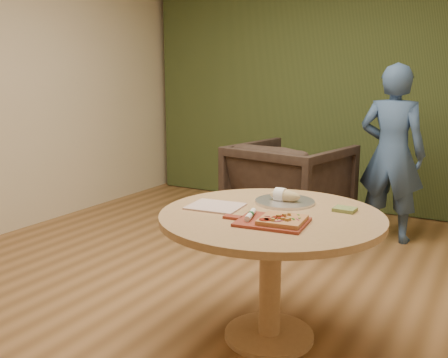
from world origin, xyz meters
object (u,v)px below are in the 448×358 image
at_px(flatbread_pizza, 282,220).
at_px(armchair, 290,184).
at_px(person_standing, 392,154).
at_px(serving_tray, 285,202).
at_px(pizza_paddle, 270,222).
at_px(cutlery_roll, 250,215).
at_px(pedestal_table, 271,238).
at_px(bread_roll, 284,196).

distance_m(flatbread_pizza, armchair, 2.19).
bearing_deg(flatbread_pizza, person_standing, 88.41).
bearing_deg(person_standing, armchair, 23.66).
bearing_deg(person_standing, serving_tray, 85.84).
xyz_separation_m(armchair, person_standing, (0.85, 0.32, 0.31)).
height_order(pizza_paddle, cutlery_roll, cutlery_roll).
xyz_separation_m(cutlery_roll, person_standing, (0.24, 2.36, 0.02)).
height_order(cutlery_roll, person_standing, person_standing).
distance_m(flatbread_pizza, person_standing, 2.35).
bearing_deg(pizza_paddle, serving_tray, 96.76).
height_order(pedestal_table, serving_tray, serving_tray).
bearing_deg(cutlery_roll, bread_roll, 74.24).
bearing_deg(pizza_paddle, pedestal_table, 106.30).
height_order(cutlery_roll, bread_roll, bread_roll).
xyz_separation_m(flatbread_pizza, cutlery_roll, (-0.18, -0.00, 0.00)).
distance_m(pizza_paddle, flatbread_pizza, 0.07).
bearing_deg(pizza_paddle, cutlery_roll, 174.46).
xyz_separation_m(pedestal_table, cutlery_roll, (-0.04, -0.18, 0.17)).
height_order(pizza_paddle, person_standing, person_standing).
xyz_separation_m(pedestal_table, bread_roll, (-0.04, 0.25, 0.18)).
relative_size(pizza_paddle, serving_tray, 1.29).
height_order(serving_tray, bread_roll, bread_roll).
bearing_deg(person_standing, pizza_paddle, 89.49).
bearing_deg(serving_tray, cutlery_roll, -91.95).
xyz_separation_m(pizza_paddle, bread_roll, (-0.11, 0.43, 0.04)).
bearing_deg(bread_roll, pizza_paddle, -75.73).
bearing_deg(cutlery_roll, serving_tray, 73.06).
relative_size(flatbread_pizza, armchair, 0.25).
bearing_deg(cutlery_roll, flatbread_pizza, -14.12).
height_order(pedestal_table, flatbread_pizza, flatbread_pizza).
height_order(pedestal_table, cutlery_roll, cutlery_roll).
relative_size(flatbread_pizza, cutlery_roll, 1.23).
height_order(pedestal_table, person_standing, person_standing).
relative_size(cutlery_roll, armchair, 0.20).
distance_m(serving_tray, armchair, 1.74).
relative_size(pedestal_table, flatbread_pizza, 5.12).
relative_size(pedestal_table, bread_roll, 6.45).
bearing_deg(cutlery_roll, armchair, 91.50).
height_order(armchair, person_standing, person_standing).
xyz_separation_m(pizza_paddle, cutlery_roll, (-0.11, -0.00, 0.02)).
bearing_deg(serving_tray, armchair, 111.03).
xyz_separation_m(pedestal_table, armchair, (-0.64, 1.85, -0.12)).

